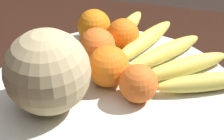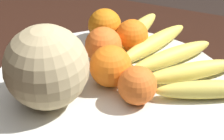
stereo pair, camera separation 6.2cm
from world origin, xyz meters
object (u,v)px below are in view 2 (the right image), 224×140
orange_front_right (103,45)px  orange_mid_center (132,36)px  banana_bunch (168,57)px  orange_back_right (105,25)px  orange_front_left (111,66)px  orange_back_left (137,85)px  produce_tag (138,69)px  melon (47,67)px  fruit_bowl (112,97)px

orange_front_right → orange_mid_center: (0.04, 0.06, -0.00)m
banana_bunch → orange_back_right: 0.15m
orange_front_left → orange_mid_center: size_ratio=1.14×
orange_front_right → orange_back_left: bearing=-43.3°
orange_back_left → produce_tag: (-0.02, 0.09, -0.03)m
banana_bunch → orange_front_right: (-0.12, -0.03, 0.02)m
melon → orange_back_right: 0.22m
orange_front_left → orange_front_right: (-0.04, 0.06, -0.00)m
fruit_bowl → orange_back_right: (-0.08, 0.16, 0.04)m
produce_tag → orange_mid_center: bearing=101.8°
orange_mid_center → produce_tag: 0.08m
melon → orange_front_left: bearing=45.6°
orange_back_left → orange_front_right: bearing=136.7°
orange_back_left → orange_back_right: (-0.12, 0.17, 0.00)m
orange_mid_center → orange_front_left: bearing=-89.7°
fruit_bowl → produce_tag: size_ratio=5.64×
orange_front_left → produce_tag: (0.03, 0.06, -0.04)m
fruit_bowl → orange_front_left: 0.05m
melon → orange_front_right: (0.04, 0.14, -0.03)m
banana_bunch → fruit_bowl: bearing=-171.2°
melon → produce_tag: 0.19m
orange_mid_center → orange_back_left: 0.16m
orange_mid_center → melon: bearing=-111.1°
banana_bunch → orange_mid_center: bearing=110.3°
fruit_bowl → orange_front_left: size_ratio=6.08×
orange_mid_center → orange_back_right: 0.07m
orange_front_right → orange_back_left: size_ratio=1.08×
orange_front_right → fruit_bowl: bearing=-59.8°
banana_bunch → orange_front_left: orange_front_left is taller
orange_back_right → produce_tag: orange_back_right is taller
orange_front_left → orange_front_right: 0.07m
orange_front_right → produce_tag: size_ratio=0.88×
orange_front_left → orange_back_right: orange_front_left is taller
orange_front_right → orange_back_right: (-0.03, 0.08, -0.00)m
orange_front_left → orange_mid_center: bearing=90.3°
banana_bunch → orange_front_left: size_ratio=4.00×
orange_front_right → orange_mid_center: size_ratio=1.09×
orange_front_right → orange_front_left: bearing=-58.0°
melon → orange_front_left: (0.08, 0.08, -0.03)m
melon → orange_front_left: size_ratio=1.86×
fruit_bowl → orange_mid_center: (-0.01, 0.15, 0.04)m
orange_front_right → produce_tag: (0.07, -0.00, -0.03)m
melon → orange_back_left: 0.15m
banana_bunch → orange_front_left: (-0.08, -0.09, 0.02)m
orange_mid_center → orange_back_left: same height
fruit_bowl → orange_front_right: (-0.05, 0.09, 0.04)m
banana_bunch → orange_front_right: orange_front_right is taller
orange_front_right → orange_back_right: orange_front_right is taller
orange_back_left → fruit_bowl: bearing=176.2°
fruit_bowl → orange_back_left: 0.06m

